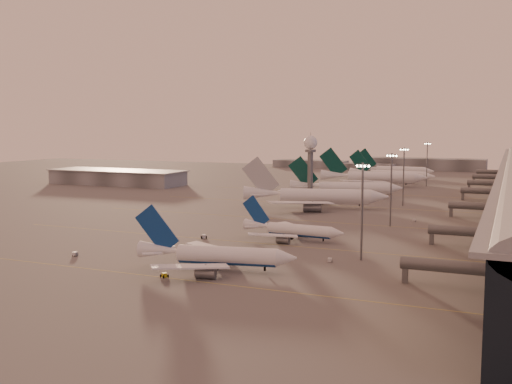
% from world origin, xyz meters
% --- Properties ---
extents(ground, '(700.00, 700.00, 0.00)m').
position_xyz_m(ground, '(0.00, 0.00, 0.00)').
color(ground, '#585555').
rests_on(ground, ground).
extents(taxiway_markings, '(180.00, 185.25, 0.02)m').
position_xyz_m(taxiway_markings, '(30.00, 56.00, 0.01)').
color(taxiway_markings, gold).
rests_on(taxiway_markings, ground).
extents(hangar, '(82.00, 27.00, 8.50)m').
position_xyz_m(hangar, '(-120.00, 140.00, 4.32)').
color(hangar, '#5A5C60').
rests_on(hangar, ground).
extents(radar_tower, '(6.40, 6.40, 31.10)m').
position_xyz_m(radar_tower, '(5.00, 120.00, 20.95)').
color(radar_tower, slate).
rests_on(radar_tower, ground).
extents(mast_a, '(3.60, 0.56, 25.00)m').
position_xyz_m(mast_a, '(58.00, 0.00, 13.74)').
color(mast_a, slate).
rests_on(mast_a, ground).
extents(mast_b, '(3.60, 0.56, 25.00)m').
position_xyz_m(mast_b, '(55.00, 55.00, 13.74)').
color(mast_b, slate).
rests_on(mast_b, ground).
extents(mast_c, '(3.60, 0.56, 25.00)m').
position_xyz_m(mast_c, '(50.00, 110.00, 13.74)').
color(mast_c, slate).
rests_on(mast_c, ground).
extents(mast_d, '(3.60, 0.56, 25.00)m').
position_xyz_m(mast_d, '(48.00, 200.00, 13.74)').
color(mast_d, slate).
rests_on(mast_d, ground).
extents(distant_horizon, '(165.00, 37.50, 9.00)m').
position_xyz_m(distant_horizon, '(2.62, 325.14, 3.89)').
color(distant_horizon, '#5A5C60').
rests_on(distant_horizon, ground).
extents(narrowbody_near, '(39.20, 31.00, 15.46)m').
position_xyz_m(narrowbody_near, '(29.01, -24.59, 3.13)').
color(narrowbody_near, white).
rests_on(narrowbody_near, ground).
extents(narrowbody_mid, '(33.08, 26.35, 12.92)m').
position_xyz_m(narrowbody_mid, '(32.65, 18.67, 2.62)').
color(narrowbody_mid, white).
rests_on(narrowbody_mid, ground).
extents(widebody_white, '(59.66, 47.21, 21.42)m').
position_xyz_m(widebody_white, '(17.76, 88.56, 3.72)').
color(widebody_white, white).
rests_on(widebody_white, ground).
extents(greentail_a, '(53.11, 42.33, 19.74)m').
position_xyz_m(greentail_a, '(19.85, 129.99, 3.49)').
color(greentail_a, white).
rests_on(greentail_a, ground).
extents(greentail_b, '(59.74, 47.80, 21.91)m').
position_xyz_m(greentail_b, '(20.74, 187.19, 3.87)').
color(greentail_b, white).
rests_on(greentail_b, ground).
extents(greentail_c, '(53.46, 42.89, 19.50)m').
position_xyz_m(greentail_c, '(25.63, 214.52, 3.44)').
color(greentail_c, white).
rests_on(greentail_c, ground).
extents(greentail_d, '(52.22, 42.05, 18.96)m').
position_xyz_m(greentail_d, '(20.29, 256.28, 3.35)').
color(greentail_d, white).
rests_on(greentail_d, ground).
extents(gsv_truck_a, '(5.64, 2.20, 2.27)m').
position_xyz_m(gsv_truck_a, '(-11.94, -25.17, 1.16)').
color(gsv_truck_a, silver).
rests_on(gsv_truck_a, ground).
extents(gsv_tug_near, '(3.36, 3.90, 0.96)m').
position_xyz_m(gsv_tug_near, '(21.20, -34.99, 0.49)').
color(gsv_tug_near, gold).
rests_on(gsv_tug_near, ground).
extents(gsv_catering_a, '(5.13, 2.98, 3.96)m').
position_xyz_m(gsv_catering_a, '(51.44, -5.24, 1.98)').
color(gsv_catering_a, silver).
rests_on(gsv_catering_a, ground).
extents(gsv_tug_mid, '(4.23, 4.57, 1.13)m').
position_xyz_m(gsv_tug_mid, '(7.20, 9.92, 0.58)').
color(gsv_tug_mid, silver).
rests_on(gsv_tug_mid, ground).
extents(gsv_truck_b, '(5.14, 2.59, 1.98)m').
position_xyz_m(gsv_truck_b, '(38.69, 36.14, 1.01)').
color(gsv_truck_b, silver).
rests_on(gsv_truck_b, ground).
extents(gsv_truck_c, '(6.31, 3.64, 2.41)m').
position_xyz_m(gsv_truck_c, '(3.64, 57.46, 1.23)').
color(gsv_truck_c, gold).
rests_on(gsv_truck_c, ground).
extents(gsv_catering_b, '(4.68, 2.47, 3.71)m').
position_xyz_m(gsv_catering_b, '(61.16, 68.05, 1.86)').
color(gsv_catering_b, silver).
rests_on(gsv_catering_b, ground).
extents(gsv_truck_d, '(2.88, 6.27, 2.44)m').
position_xyz_m(gsv_truck_d, '(-21.66, 126.77, 1.25)').
color(gsv_truck_d, silver).
rests_on(gsv_truck_d, ground).
extents(gsv_tug_hangar, '(4.07, 2.52, 1.14)m').
position_xyz_m(gsv_tug_hangar, '(36.86, 148.46, 0.59)').
color(gsv_tug_hangar, silver).
rests_on(gsv_tug_hangar, ground).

